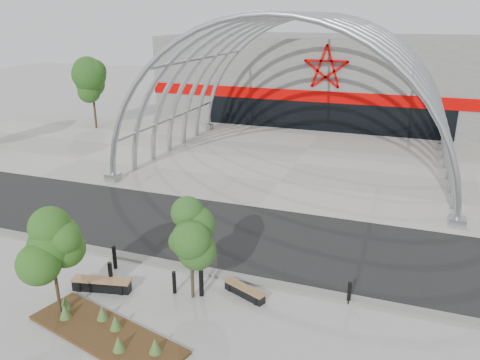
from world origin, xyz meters
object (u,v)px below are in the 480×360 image
at_px(street_tree_0, 52,252).
at_px(bench_1, 245,292).
at_px(street_tree_1, 191,234).
at_px(bollard_2, 174,282).
at_px(bench_0, 102,285).

relative_size(street_tree_0, bench_1, 1.95).
distance_m(street_tree_1, bench_1, 3.10).
relative_size(street_tree_0, street_tree_1, 0.98).
relative_size(street_tree_1, bollard_2, 3.99).
bearing_deg(street_tree_1, bollard_2, 179.79).
xyz_separation_m(street_tree_1, bench_1, (1.79, 0.71, -2.42)).
xyz_separation_m(street_tree_0, bench_1, (5.59, 3.39, -2.37)).
height_order(bench_1, bollard_2, bollard_2).
bearing_deg(bench_1, street_tree_0, -148.79).
height_order(street_tree_0, bollard_2, street_tree_0).
relative_size(street_tree_1, bench_0, 1.56).
height_order(bench_0, bench_1, bench_0).
xyz_separation_m(street_tree_1, bollard_2, (-0.76, 0.00, -2.15)).
bearing_deg(street_tree_0, bench_1, 31.21).
xyz_separation_m(street_tree_0, street_tree_1, (3.80, 2.68, 0.05)).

